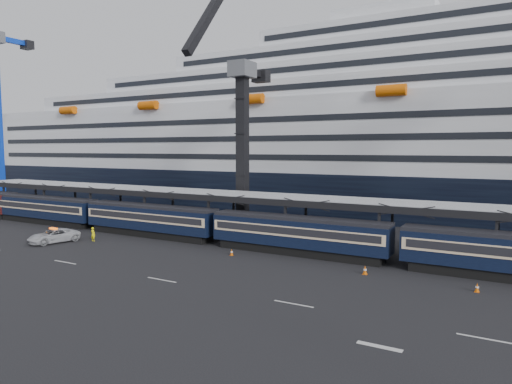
# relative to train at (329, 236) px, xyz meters

# --- Properties ---
(ground) EXTENTS (260.00, 260.00, 0.00)m
(ground) POSITION_rel_train_xyz_m (4.65, -10.00, -2.20)
(ground) COLOR black
(ground) RESTS_ON ground
(lane_markings) EXTENTS (111.00, 4.27, 0.02)m
(lane_markings) POSITION_rel_train_xyz_m (12.80, -15.23, -2.19)
(lane_markings) COLOR beige
(lane_markings) RESTS_ON ground
(train) EXTENTS (133.05, 3.00, 4.05)m
(train) POSITION_rel_train_xyz_m (0.00, 0.00, 0.00)
(train) COLOR black
(train) RESTS_ON ground
(canopy) EXTENTS (130.00, 6.25, 5.53)m
(canopy) POSITION_rel_train_xyz_m (4.65, 4.00, 3.05)
(canopy) COLOR gray
(canopy) RESTS_ON ground
(cruise_ship) EXTENTS (214.09, 28.84, 34.00)m
(cruise_ship) POSITION_rel_train_xyz_m (3.57, 35.99, 10.14)
(cruise_ship) COLOR black
(cruise_ship) RESTS_ON ground
(crane_dark_near) EXTENTS (4.50, 17.75, 35.08)m
(crane_dark_near) POSITION_rel_train_xyz_m (-15.35, 8.59, 9.73)
(crane_dark_near) COLOR #53565B
(crane_dark_near) RESTS_ON ground
(pickup_truck) EXTENTS (3.91, 6.12, 1.57)m
(pickup_truck) POSITION_rel_train_xyz_m (-30.39, -8.46, -1.42)
(pickup_truck) COLOR #B4B5BB
(pickup_truck) RESTS_ON ground
(worker) EXTENTS (0.61, 0.40, 1.66)m
(worker) POSITION_rel_train_xyz_m (-27.09, -5.65, -1.37)
(worker) COLOR #FFF10D
(worker) RESTS_ON ground
(traffic_cone_b) EXTENTS (0.42, 0.42, 0.85)m
(traffic_cone_b) POSITION_rel_train_xyz_m (-33.76, -6.95, -1.78)
(traffic_cone_b) COLOR #D55806
(traffic_cone_b) RESTS_ON ground
(traffic_cone_c) EXTENTS (0.34, 0.34, 0.68)m
(traffic_cone_c) POSITION_rel_train_xyz_m (-8.99, -3.77, -1.86)
(traffic_cone_c) COLOR #D55806
(traffic_cone_c) RESTS_ON ground
(traffic_cone_d) EXTENTS (0.36, 0.36, 0.72)m
(traffic_cone_d) POSITION_rel_train_xyz_m (13.66, -4.74, -1.85)
(traffic_cone_d) COLOR #D55806
(traffic_cone_d) RESTS_ON ground
(traffic_cone_e) EXTENTS (0.39, 0.39, 0.79)m
(traffic_cone_e) POSITION_rel_train_xyz_m (4.87, -4.07, -1.81)
(traffic_cone_e) COLOR #D55806
(traffic_cone_e) RESTS_ON ground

